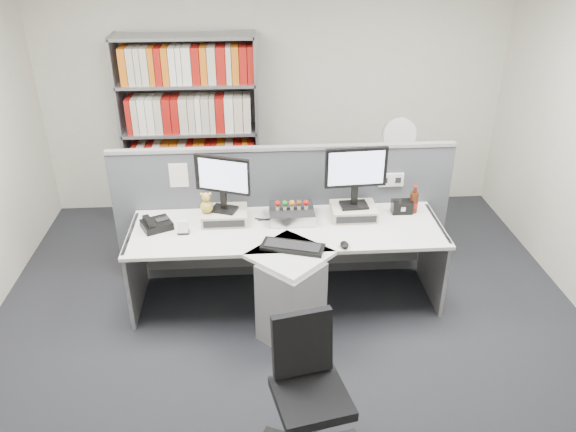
{
  "coord_description": "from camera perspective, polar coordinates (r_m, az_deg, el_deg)",
  "views": [
    {
      "loc": [
        -0.27,
        -3.26,
        3.0
      ],
      "look_at": [
        0.0,
        0.65,
        0.92
      ],
      "focal_mm": 35.22,
      "sensor_mm": 36.0,
      "label": 1
    }
  ],
  "objects": [
    {
      "name": "desktop_pc",
      "position": [
        4.79,
        0.37,
        0.23
      ],
      "size": [
        0.37,
        0.33,
        0.1
      ],
      "color": "black",
      "rests_on": "desk"
    },
    {
      "name": "room_shell",
      "position": [
        3.48,
        0.73,
        7.68
      ],
      "size": [
        5.04,
        5.54,
        2.72
      ],
      "color": "beige",
      "rests_on": "ground"
    },
    {
      "name": "speaker",
      "position": [
        4.99,
        11.43,
        0.93
      ],
      "size": [
        0.18,
        0.1,
        0.12
      ],
      "primitive_type": "cube",
      "color": "black",
      "rests_on": "desk"
    },
    {
      "name": "desk",
      "position": [
        4.62,
        0.05,
        -5.41
      ],
      "size": [
        2.6,
        1.2,
        0.72
      ],
      "color": "silver",
      "rests_on": "ground"
    },
    {
      "name": "ground",
      "position": [
        4.43,
        0.59,
        -14.58
      ],
      "size": [
        5.5,
        5.5,
        0.0
      ],
      "primitive_type": "plane",
      "color": "#27282D",
      "rests_on": "ground"
    },
    {
      "name": "desk_calendar",
      "position": [
        4.65,
        -10.55,
        -1.2
      ],
      "size": [
        0.09,
        0.07,
        0.11
      ],
      "color": "black",
      "rests_on": "desk"
    },
    {
      "name": "monitor_riser_left",
      "position": [
        4.79,
        -6.43,
        0.05
      ],
      "size": [
        0.38,
        0.31,
        0.1
      ],
      "color": "beige",
      "rests_on": "desk"
    },
    {
      "name": "figurines",
      "position": [
        4.73,
        0.39,
        1.22
      ],
      "size": [
        0.29,
        0.05,
        0.09
      ],
      "color": "beige",
      "rests_on": "desktop_pc"
    },
    {
      "name": "mouse",
      "position": [
        4.42,
        5.71,
        -2.91
      ],
      "size": [
        0.07,
        0.11,
        0.04
      ],
      "primitive_type": "ellipsoid",
      "color": "black",
      "rests_on": "desk"
    },
    {
      "name": "monitor_left",
      "position": [
        4.65,
        -6.64,
        3.73
      ],
      "size": [
        0.45,
        0.22,
        0.48
      ],
      "color": "black",
      "rests_on": "monitor_riser_left"
    },
    {
      "name": "monitor_right",
      "position": [
        4.71,
        6.87,
        4.41
      ],
      "size": [
        0.52,
        0.18,
        0.53
      ],
      "color": "black",
      "rests_on": "monitor_riser_right"
    },
    {
      "name": "shelving_unit",
      "position": [
        6.08,
        -9.75,
        8.11
      ],
      "size": [
        1.41,
        0.4,
        2.0
      ],
      "color": "gray",
      "rests_on": "ground"
    },
    {
      "name": "keyboard",
      "position": [
        4.38,
        0.48,
        -3.12
      ],
      "size": [
        0.52,
        0.32,
        0.03
      ],
      "color": "black",
      "rests_on": "desk"
    },
    {
      "name": "cola_bottle",
      "position": [
        5.01,
        12.57,
        1.36
      ],
      "size": [
        0.08,
        0.08,
        0.25
      ],
      "color": "#3F190A",
      "rests_on": "desk"
    },
    {
      "name": "monitor_riser_right",
      "position": [
        4.86,
        6.63,
        0.46
      ],
      "size": [
        0.38,
        0.31,
        0.1
      ],
      "color": "beige",
      "rests_on": "desk"
    },
    {
      "name": "plush_toy",
      "position": [
        4.72,
        -8.23,
        1.2
      ],
      "size": [
        0.11,
        0.11,
        0.18
      ],
      "color": "gold",
      "rests_on": "monitor_riser_left"
    },
    {
      "name": "filing_cabinet",
      "position": [
        6.06,
        10.52,
        1.54
      ],
      "size": [
        0.45,
        0.61,
        0.7
      ],
      "color": "gray",
      "rests_on": "ground"
    },
    {
      "name": "partition",
      "position": [
        5.09,
        -0.41,
        0.45
      ],
      "size": [
        3.0,
        0.08,
        1.27
      ],
      "color": "#4D4F57",
      "rests_on": "ground"
    },
    {
      "name": "office_chair",
      "position": [
        3.58,
        2.02,
        -16.59
      ],
      "size": [
        0.6,
        0.59,
        0.91
      ],
      "color": "silver",
      "rests_on": "ground"
    },
    {
      "name": "desk_phone",
      "position": [
        4.78,
        -13.19,
        -0.81
      ],
      "size": [
        0.3,
        0.29,
        0.1
      ],
      "color": "black",
      "rests_on": "desk"
    },
    {
      "name": "desk_fan",
      "position": [
        5.79,
        11.12,
        7.77
      ],
      "size": [
        0.33,
        0.2,
        0.56
      ],
      "color": "white",
      "rests_on": "filing_cabinet"
    }
  ]
}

